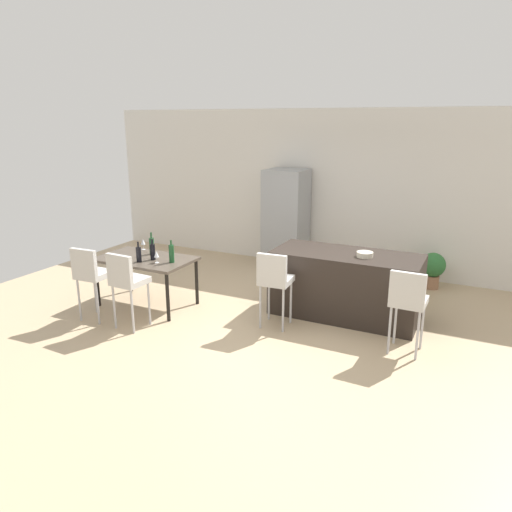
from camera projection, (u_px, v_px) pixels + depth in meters
The scene contains 17 objects.
ground_plane at pixel (278, 328), 6.41m from camera, with size 10.00×10.00×0.00m, color tan.
back_wall at pixel (347, 191), 8.64m from camera, with size 10.00×0.12×2.90m, color silver.
kitchen_island at pixel (345, 285), 6.72m from camera, with size 2.03×0.89×0.92m, color black.
bar_chair_left at pixel (274, 278), 6.26m from camera, with size 0.43×0.43×1.05m.
bar_chair_middle at pixel (408, 299), 5.53m from camera, with size 0.41×0.41×1.05m.
dining_table at pixel (146, 262), 7.05m from camera, with size 1.40×0.84×0.74m.
dining_chair_near at pixel (91, 272), 6.50m from camera, with size 0.42×0.42×1.05m.
dining_chair_far at pixel (126, 279), 6.23m from camera, with size 0.42×0.42×1.05m.
wine_bottle_corner at pixel (152, 246), 7.19m from camera, with size 0.07×0.07×0.33m.
wine_bottle_right at pixel (153, 252), 6.90m from camera, with size 0.07×0.07×0.31m.
wine_bottle_left at pixel (139, 254), 6.79m from camera, with size 0.07×0.07×0.30m.
wine_bottle_end at pixel (171, 253), 6.77m from camera, with size 0.07×0.07×0.33m.
wine_glass_middle at pixel (143, 242), 7.43m from camera, with size 0.07×0.07×0.17m.
wine_glass_far at pixel (156, 254), 6.75m from camera, with size 0.07×0.07×0.17m.
refrigerator at pixel (286, 220), 8.83m from camera, with size 0.72×0.68×1.84m, color #939699.
fruit_bowl at pixel (365, 254), 6.41m from camera, with size 0.22×0.22×0.07m, color beige.
potted_plant at pixel (433, 268), 7.85m from camera, with size 0.40×0.40×0.60m.
Camera 1 is at (2.35, -5.42, 2.70)m, focal length 33.48 mm.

